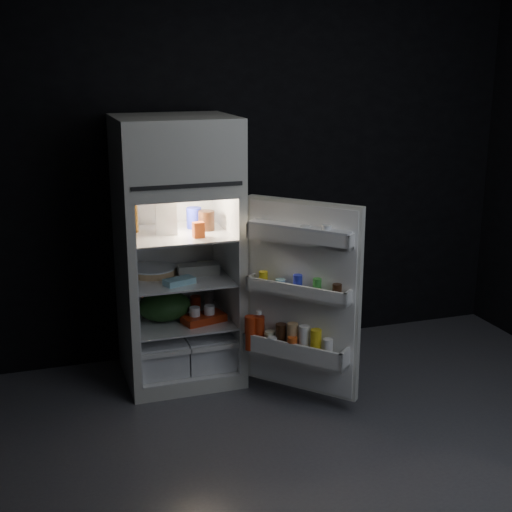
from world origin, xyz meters
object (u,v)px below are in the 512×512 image
object	(u,v)px
refrigerator	(177,241)
yogurt_tray	(204,318)
egg_carton	(198,270)
fridge_door	(300,302)
milk_jug	(166,215)

from	to	relation	value
refrigerator	yogurt_tray	bearing A→B (deg)	-49.46
egg_carton	yogurt_tray	size ratio (longest dim) A/B	0.99
refrigerator	fridge_door	world-z (taller)	refrigerator
fridge_door	yogurt_tray	xyz separation A→B (m)	(-0.49, 0.50, -0.23)
egg_carton	yogurt_tray	xyz separation A→B (m)	(0.00, -0.11, -0.31)
milk_jug	egg_carton	size ratio (longest dim) A/B	0.86
milk_jug	yogurt_tray	world-z (taller)	milk_jug
milk_jug	yogurt_tray	size ratio (longest dim) A/B	0.85
fridge_door	milk_jug	xyz separation A→B (m)	(-0.70, 0.62, 0.47)
refrigerator	fridge_door	size ratio (longest dim) A/B	1.46
refrigerator	egg_carton	xyz separation A→B (m)	(0.13, -0.05, -0.19)
milk_jug	egg_carton	world-z (taller)	milk_jug
yogurt_tray	milk_jug	bearing A→B (deg)	135.34
fridge_door	egg_carton	bearing A→B (deg)	129.02
refrigerator	milk_jug	distance (m)	0.21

